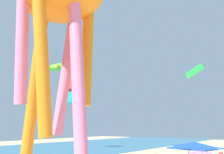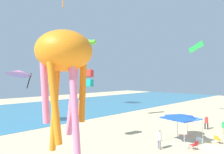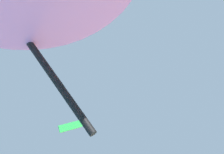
{
  "view_description": "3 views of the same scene",
  "coord_description": "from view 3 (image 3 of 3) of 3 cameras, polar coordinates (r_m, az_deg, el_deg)",
  "views": [
    {
      "loc": [
        -19.02,
        -3.58,
        3.95
      ],
      "look_at": [
        -0.72,
        10.2,
        8.53
      ],
      "focal_mm": 39.54,
      "sensor_mm": 36.0,
      "label": 1
    },
    {
      "loc": [
        -20.25,
        -6.79,
        6.42
      ],
      "look_at": [
        -0.72,
        12.11,
        6.5
      ],
      "focal_mm": 33.44,
      "sensor_mm": 36.0,
      "label": 2
    },
    {
      "loc": [
        -11.21,
        22.92,
        4.18
      ],
      "look_at": [
        -0.72,
        14.35,
        10.56
      ],
      "focal_mm": 39.41,
      "sensor_mm": 36.0,
      "label": 3
    }
  ],
  "objects": [
    {
      "name": "kite_parafoil_green",
      "position": [
        31.75,
        -9.6,
        -11.21
      ],
      "size": [
        1.1,
        3.05,
        1.87
      ],
      "rotation": [
        0.0,
        0.0,
        1.25
      ],
      "color": "green"
    }
  ]
}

